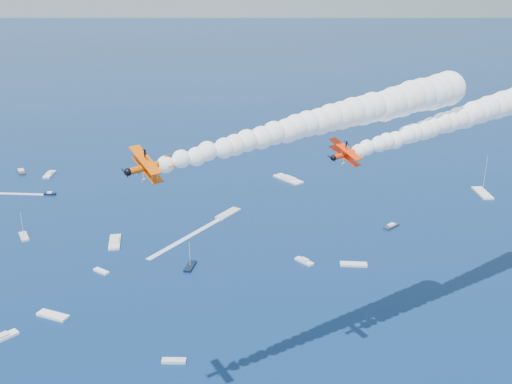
{
  "coord_description": "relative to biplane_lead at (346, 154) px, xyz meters",
  "views": [
    {
      "loc": [
        -2.21,
        -80.31,
        88.6
      ],
      "look_at": [
        4.53,
        20.26,
        50.12
      ],
      "focal_mm": 42.69,
      "sensor_mm": 36.0,
      "label": 1
    }
  ],
  "objects": [
    {
      "name": "spectator_boats",
      "position": [
        -28.59,
        78.06,
        -53.95
      ],
      "size": [
        213.93,
        164.61,
        0.7
      ],
      "color": "silver",
      "rests_on": "ground"
    },
    {
      "name": "biplane_lead",
      "position": [
        0.0,
        0.0,
        0.0
      ],
      "size": [
        10.54,
        11.46,
        7.41
      ],
      "primitive_type": null,
      "rotation": [
        -0.3,
        0.07,
        3.67
      ],
      "color": "#FF2E05"
    },
    {
      "name": "boat_wakes",
      "position": [
        -93.95,
        77.92,
        -54.27
      ],
      "size": [
        127.44,
        114.44,
        0.04
      ],
      "color": "white",
      "rests_on": "ground"
    },
    {
      "name": "smoke_trail_lead",
      "position": [
        30.71,
        17.8,
        2.75
      ],
      "size": [
        75.07,
        66.47,
        12.87
      ],
      "primitive_type": null,
      "rotation": [
        0.0,
        0.0,
        3.67
      ],
      "color": "white"
    },
    {
      "name": "biplane_trail",
      "position": [
        -35.25,
        -16.19,
        3.65
      ],
      "size": [
        11.55,
        12.66,
        8.03
      ],
      "primitive_type": null,
      "rotation": [
        -0.26,
        0.07,
        3.64
      ],
      "color": "#E75104"
    },
    {
      "name": "smoke_trail_trail",
      "position": [
        -3.99,
        0.63,
        6.4
      ],
      "size": [
        74.98,
        64.22,
        12.87
      ],
      "primitive_type": null,
      "rotation": [
        0.0,
        0.0,
        3.64
      ],
      "color": "white"
    }
  ]
}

